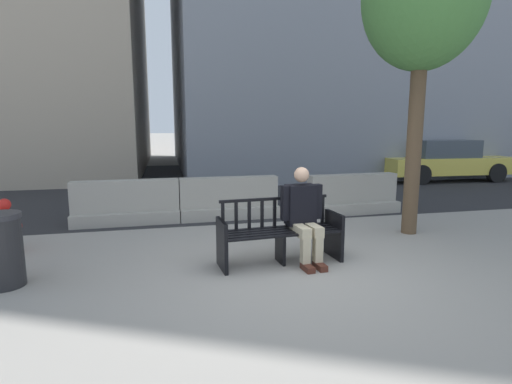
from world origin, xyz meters
name	(u,v)px	position (x,y,z in m)	size (l,w,h in m)	color
ground_plane	(300,272)	(0.00, 0.00, 0.00)	(200.00, 200.00, 0.00)	gray
street_asphalt	(216,181)	(0.00, 8.70, 0.00)	(120.00, 12.00, 0.01)	#28282B
street_bench	(280,234)	(-0.15, 0.41, 0.40)	(1.72, 0.65, 0.88)	black
seated_person	(303,213)	(0.17, 0.38, 0.69)	(0.59, 0.74, 1.31)	black
jersey_barrier_centre	(229,201)	(-0.40, 3.29, 0.34)	(2.01, 0.71, 0.84)	#9E998E
jersey_barrier_left	(127,206)	(-2.41, 3.26, 0.34)	(2.01, 0.72, 0.84)	#9E998E
jersey_barrier_right	(352,197)	(2.29, 3.16, 0.34)	(2.03, 0.78, 0.84)	#9E998E
car_taxi_near	(443,160)	(7.70, 7.26, 0.69)	(4.54, 1.98, 1.40)	#DBC64C
trash_bin	(2,250)	(-3.55, 0.33, 0.44)	(0.47, 0.47, 0.88)	#232326
fire_hydrant	(7,227)	(-3.98, 1.74, 0.39)	(0.40, 0.22, 0.82)	red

